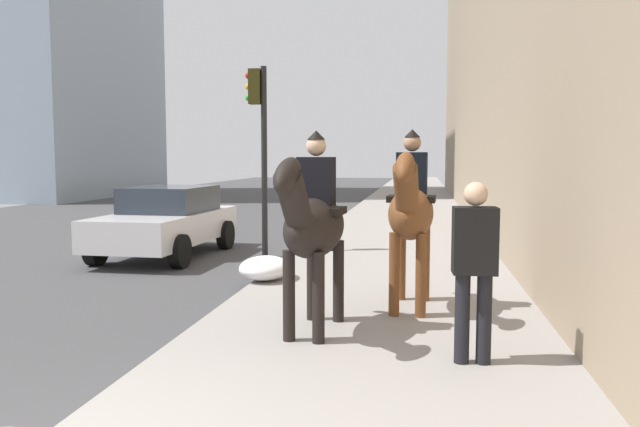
% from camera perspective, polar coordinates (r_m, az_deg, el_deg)
% --- Properties ---
extents(mounted_horse_near, '(2.15, 0.71, 2.22)m').
position_cam_1_polar(mounted_horse_near, '(6.79, -0.63, -0.92)').
color(mounted_horse_near, black).
rests_on(mounted_horse_near, sidewalk_slab).
extents(mounted_horse_far, '(2.15, 0.65, 2.28)m').
position_cam_1_polar(mounted_horse_far, '(7.92, 8.26, 0.28)').
color(mounted_horse_far, brown).
rests_on(mounted_horse_far, sidewalk_slab).
extents(pedestrian_greeting, '(0.28, 0.41, 1.70)m').
position_cam_1_polar(pedestrian_greeting, '(5.97, 13.89, -4.15)').
color(pedestrian_greeting, black).
rests_on(pedestrian_greeting, sidewalk_slab).
extents(car_near_lane, '(4.09, 2.01, 1.44)m').
position_cam_1_polar(car_near_lane, '(13.30, -13.78, -0.64)').
color(car_near_lane, silver).
rests_on(car_near_lane, ground).
extents(traffic_light_near_curb, '(0.20, 0.44, 3.86)m').
position_cam_1_polar(traffic_light_near_curb, '(12.79, -5.51, 7.55)').
color(traffic_light_near_curb, black).
rests_on(traffic_light_near_curb, ground).
extents(snow_pile_far, '(1.05, 0.81, 0.36)m').
position_cam_1_polar(snow_pile_far, '(9.97, -5.03, -4.95)').
color(snow_pile_far, white).
rests_on(snow_pile_far, sidewalk_slab).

